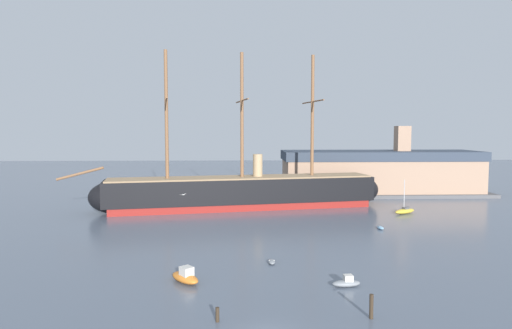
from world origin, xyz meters
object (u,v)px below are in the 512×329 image
object	(u,v)px
tall_ship	(242,192)
dinghy_near_centre	(272,262)
dinghy_alongside_stern	(380,228)
seagull_in_flight	(183,195)
motorboat_foreground_right	(347,283)
motorboat_foreground_left	(185,277)
dockside_warehouse_right	(380,173)
mooring_piling_nearest	(217,315)
sailboat_far_right	(405,211)
mooring_piling_left_pair	(371,306)

from	to	relation	value
tall_ship	dinghy_near_centre	distance (m)	38.41
dinghy_near_centre	dinghy_alongside_stern	distance (m)	25.99
dinghy_near_centre	seagull_in_flight	size ratio (longest dim) A/B	1.76
motorboat_foreground_right	dinghy_near_centre	distance (m)	10.82
motorboat_foreground_left	dinghy_alongside_stern	bearing A→B (deg)	40.88
dockside_warehouse_right	motorboat_foreground_right	bearing A→B (deg)	-109.97
dinghy_alongside_stern	seagull_in_flight	distance (m)	34.69
mooring_piling_nearest	dockside_warehouse_right	world-z (taller)	dockside_warehouse_right
sailboat_far_right	seagull_in_flight	size ratio (longest dim) A/B	6.11
mooring_piling_left_pair	dinghy_near_centre	bearing A→B (deg)	114.35
dinghy_near_centre	sailboat_far_right	world-z (taller)	sailboat_far_right
dinghy_near_centre	motorboat_foreground_left	bearing A→B (deg)	-146.18
sailboat_far_right	mooring_piling_nearest	distance (m)	57.73
dinghy_alongside_stern	sailboat_far_right	size ratio (longest dim) A/B	0.31
dinghy_near_centre	seagull_in_flight	bearing A→B (deg)	173.83
dinghy_alongside_stern	sailboat_far_right	world-z (taller)	sailboat_far_right
dinghy_near_centre	mooring_piling_nearest	distance (m)	17.18
seagull_in_flight	mooring_piling_left_pair	bearing A→B (deg)	-44.00
dinghy_alongside_stern	mooring_piling_nearest	distance (m)	42.04
dinghy_near_centre	seagull_in_flight	world-z (taller)	seagull_in_flight
motorboat_foreground_right	seagull_in_flight	distance (m)	21.35
mooring_piling_nearest	dinghy_near_centre	bearing A→B (deg)	70.75
tall_ship	motorboat_foreground_left	xyz separation A→B (m)	(-6.19, -44.48, -2.78)
dockside_warehouse_right	tall_ship	bearing A→B (deg)	-150.82
dockside_warehouse_right	dinghy_near_centre	bearing A→B (deg)	-118.30
dinghy_alongside_stern	seagull_in_flight	world-z (taller)	seagull_in_flight
motorboat_foreground_right	sailboat_far_right	bearing A→B (deg)	62.53
motorboat_foreground_left	dinghy_near_centre	world-z (taller)	motorboat_foreground_left
seagull_in_flight	sailboat_far_right	bearing A→B (deg)	38.23
motorboat_foreground_right	dinghy_alongside_stern	world-z (taller)	motorboat_foreground_right
sailboat_far_right	dockside_warehouse_right	xyz separation A→B (m)	(3.32, 26.08, 4.77)
motorboat_foreground_right	sailboat_far_right	size ratio (longest dim) A/B	0.46
motorboat_foreground_right	mooring_piling_nearest	distance (m)	14.98
dinghy_near_centre	sailboat_far_right	size ratio (longest dim) A/B	0.29
dockside_warehouse_right	sailboat_far_right	bearing A→B (deg)	-97.26
motorboat_foreground_right	motorboat_foreground_left	bearing A→B (deg)	173.43
dinghy_alongside_stern	mooring_piling_left_pair	bearing A→B (deg)	-108.55
dinghy_alongside_stern	dinghy_near_centre	bearing A→B (deg)	-136.03
sailboat_far_right	mooring_piling_nearest	world-z (taller)	sailboat_far_right
tall_ship	seagull_in_flight	world-z (taller)	tall_ship
seagull_in_flight	tall_ship	bearing A→B (deg)	78.89
mooring_piling_left_pair	seagull_in_flight	bearing A→B (deg)	136.00
motorboat_foreground_left	mooring_piling_left_pair	size ratio (longest dim) A/B	2.02
mooring_piling_left_pair	dockside_warehouse_right	size ratio (longest dim) A/B	0.04
dockside_warehouse_right	mooring_piling_nearest	bearing A→B (deg)	-116.41
motorboat_foreground_left	dockside_warehouse_right	bearing A→B (deg)	57.63
sailboat_far_right	dockside_warehouse_right	size ratio (longest dim) A/B	0.13
motorboat_foreground_right	mooring_piling_nearest	size ratio (longest dim) A/B	2.46
motorboat_foreground_right	dinghy_near_centre	bearing A→B (deg)	130.44
tall_ship	motorboat_foreground_right	size ratio (longest dim) A/B	21.48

